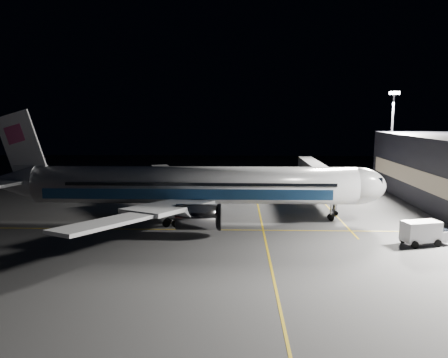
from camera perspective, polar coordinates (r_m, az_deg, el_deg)
name	(u,v)px	position (r m, az deg, el deg)	size (l,w,h in m)	color
ground	(195,219)	(66.92, -3.76, -5.27)	(200.00, 200.00, 0.00)	#4C4C4F
guide_line_main	(261,220)	(66.70, 4.85, -5.32)	(0.25, 80.00, 0.01)	gold
guide_line_cross	(191,230)	(61.14, -4.31, -6.61)	(70.00, 0.25, 0.01)	gold
guide_line_side	(327,206)	(77.92, 13.33, -3.49)	(0.25, 40.00, 0.01)	gold
airliner	(188,186)	(65.99, -4.74, -0.90)	(61.48, 54.22, 16.64)	silver
jet_bridge	(320,174)	(84.93, 12.37, 0.67)	(3.60, 34.40, 6.30)	#B2B2B7
floodlight_mast_north	(392,130)	(102.36, 21.09, 6.00)	(2.40, 0.68, 20.70)	#59595E
service_truck	(425,232)	(59.28, 24.73, -6.31)	(6.18, 3.68, 2.97)	silver
baggage_tug	(207,195)	(82.12, -2.29, -2.11)	(2.54, 2.18, 1.64)	black
safety_cone_a	(200,205)	(75.31, -3.16, -3.43)	(0.44, 0.44, 0.65)	#FF440A
safety_cone_b	(220,207)	(73.89, -0.57, -3.69)	(0.38, 0.38, 0.56)	#FF440A
safety_cone_c	(152,208)	(74.60, -9.39, -3.70)	(0.35, 0.35, 0.52)	#FF440A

